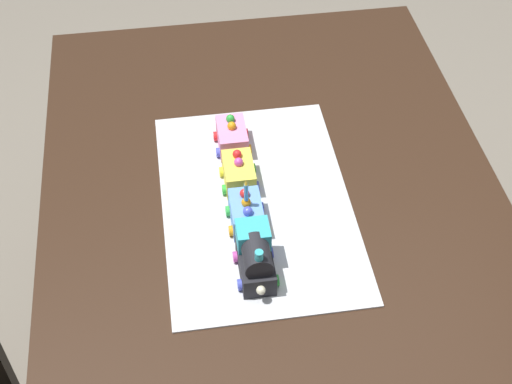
# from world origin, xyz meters

# --- Properties ---
(ground_plane) EXTENTS (8.00, 8.00, 0.00)m
(ground_plane) POSITION_xyz_m (0.00, 0.00, 0.00)
(ground_plane) COLOR gray
(dining_table) EXTENTS (1.40, 1.00, 0.74)m
(dining_table) POSITION_xyz_m (0.00, 0.00, 0.63)
(dining_table) COLOR #382316
(dining_table) RESTS_ON ground
(cake_board) EXTENTS (0.60, 0.40, 0.00)m
(cake_board) POSITION_xyz_m (0.00, 0.04, 0.74)
(cake_board) COLOR silver
(cake_board) RESTS_ON dining_table
(cake_locomotive) EXTENTS (0.14, 0.08, 0.12)m
(cake_locomotive) POSITION_xyz_m (-0.18, 0.07, 0.79)
(cake_locomotive) COLOR #232328
(cake_locomotive) RESTS_ON cake_board
(cake_car_hopper_sky_blue) EXTENTS (0.10, 0.08, 0.07)m
(cake_car_hopper_sky_blue) POSITION_xyz_m (-0.05, 0.07, 0.77)
(cake_car_hopper_sky_blue) COLOR #669EEA
(cake_car_hopper_sky_blue) RESTS_ON cake_board
(cake_car_gondola_lemon) EXTENTS (0.10, 0.08, 0.07)m
(cake_car_gondola_lemon) POSITION_xyz_m (0.06, 0.07, 0.77)
(cake_car_gondola_lemon) COLOR #F4E04C
(cake_car_gondola_lemon) RESTS_ON cake_board
(cake_car_tanker_bubblegum) EXTENTS (0.10, 0.08, 0.07)m
(cake_car_tanker_bubblegum) POSITION_xyz_m (0.18, 0.07, 0.77)
(cake_car_tanker_bubblegum) COLOR pink
(cake_car_tanker_bubblegum) RESTS_ON cake_board
(birthday_candle) EXTENTS (0.01, 0.01, 0.06)m
(birthday_candle) POSITION_xyz_m (-0.06, 0.07, 0.84)
(birthday_candle) COLOR #4CA5E5
(birthday_candle) RESTS_ON cake_car_hopper_sky_blue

